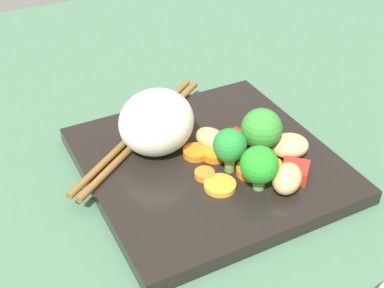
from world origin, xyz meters
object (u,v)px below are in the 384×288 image
object	(u,v)px
broccoli_floret_1	(261,130)
chopstick_pair	(141,132)
rice_mound	(157,122)
carrot_slice_5	(205,174)
square_plate	(208,164)

from	to	relation	value
broccoli_floret_1	chopstick_pair	world-z (taller)	broccoli_floret_1
rice_mound	carrot_slice_5	xyz separation A→B (cm)	(6.26, 2.38, -3.19)
rice_mound	chopstick_pair	size ratio (longest dim) A/B	0.39
broccoli_floret_1	chopstick_pair	xyz separation A→B (cm)	(-8.99, -9.70, -2.91)
rice_mound	chopstick_pair	bearing A→B (deg)	-171.05
broccoli_floret_1	chopstick_pair	size ratio (longest dim) A/B	0.27
rice_mound	chopstick_pair	distance (cm)	4.61
square_plate	chopstick_pair	xyz separation A→B (cm)	(-7.01, -4.70, 1.17)
broccoli_floret_1	carrot_slice_5	world-z (taller)	broccoli_floret_1
square_plate	rice_mound	xyz separation A→B (cm)	(-3.67, -4.18, 4.31)
chopstick_pair	carrot_slice_5	bearing A→B (deg)	69.84
rice_mound	chopstick_pair	xyz separation A→B (cm)	(-3.34, -0.53, -3.14)
carrot_slice_5	chopstick_pair	size ratio (longest dim) A/B	0.10
rice_mound	broccoli_floret_1	distance (cm)	10.77
rice_mound	broccoli_floret_1	size ratio (longest dim) A/B	1.44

